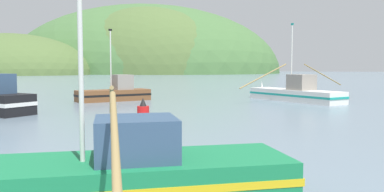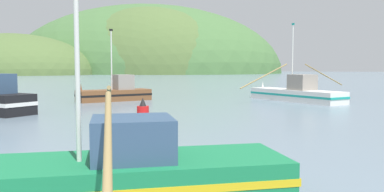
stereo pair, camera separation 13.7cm
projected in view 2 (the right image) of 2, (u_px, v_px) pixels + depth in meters
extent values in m
ellipsoid|color=#516B38|center=(148.00, 74.00, 200.81)|extent=(91.30, 73.04, 67.17)
ellipsoid|color=#47703D|center=(143.00, 73.00, 229.02)|extent=(158.78, 127.02, 77.28)
ellipsoid|color=#516B38|center=(12.00, 74.00, 176.89)|extent=(80.51, 64.41, 36.69)
cube|color=white|center=(295.00, 95.00, 38.43)|extent=(9.57, 8.71, 1.13)
cube|color=teal|center=(295.00, 95.00, 38.43)|extent=(9.67, 8.80, 0.20)
cone|color=white|center=(263.00, 84.00, 42.45)|extent=(0.28, 0.28, 0.70)
cube|color=gray|center=(302.00, 82.00, 37.63)|extent=(2.89, 2.89, 1.50)
cylinder|color=silver|center=(292.00, 58.00, 38.58)|extent=(0.12, 0.12, 6.29)
cube|color=teal|center=(293.00, 24.00, 38.34)|extent=(0.29, 0.26, 0.20)
cylinder|color=#997F4C|center=(264.00, 76.00, 36.17)|extent=(3.77, 4.38, 2.30)
cylinder|color=#997F4C|center=(324.00, 75.00, 40.41)|extent=(3.77, 4.38, 2.30)
cube|color=#197A47|center=(110.00, 181.00, 9.72)|extent=(8.99, 6.64, 1.05)
cube|color=gold|center=(110.00, 179.00, 9.71)|extent=(9.08, 6.71, 0.19)
cube|color=#334C6B|center=(133.00, 138.00, 9.76)|extent=(2.64, 2.58, 1.04)
cylinder|color=silver|center=(78.00, 81.00, 9.39)|extent=(0.12, 0.12, 3.89)
cylinder|color=#997F4C|center=(108.00, 165.00, 5.14)|extent=(3.39, 5.80, 1.54)
cylinder|color=#997F4C|center=(110.00, 103.00, 14.07)|extent=(3.39, 5.80, 1.54)
cube|color=brown|center=(114.00, 95.00, 38.69)|extent=(6.31, 6.96, 1.10)
cube|color=black|center=(114.00, 95.00, 38.69)|extent=(6.37, 7.02, 0.20)
cone|color=brown|center=(81.00, 87.00, 36.88)|extent=(0.28, 0.28, 0.70)
cube|color=gray|center=(123.00, 82.00, 39.09)|extent=(2.61, 2.57, 1.48)
cylinder|color=silver|center=(111.00, 61.00, 38.32)|extent=(0.12, 0.12, 5.73)
cube|color=black|center=(111.00, 30.00, 38.10)|extent=(0.25, 0.30, 0.20)
cylinder|color=red|center=(143.00, 115.00, 23.25)|extent=(0.71, 0.71, 1.02)
cone|color=black|center=(143.00, 102.00, 23.20)|extent=(0.43, 0.43, 0.50)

